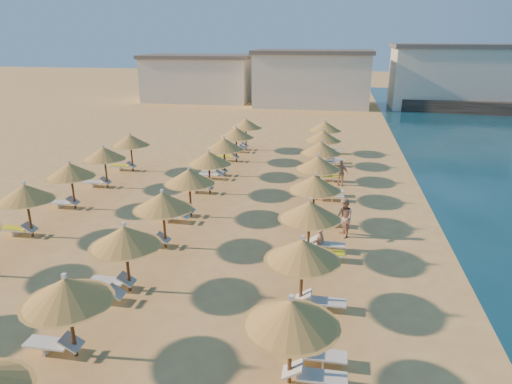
% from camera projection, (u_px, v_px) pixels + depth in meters
% --- Properties ---
extents(ground, '(220.00, 220.00, 0.00)m').
position_uv_depth(ground, '(229.00, 246.00, 20.86)').
color(ground, '#E1B563').
rests_on(ground, ground).
extents(hotel_blocks, '(50.08, 10.66, 8.10)m').
position_uv_depth(hotel_blocks, '(325.00, 77.00, 61.79)').
color(hotel_blocks, silver).
rests_on(hotel_blocks, ground).
extents(parasol_row_east, '(2.66, 36.59, 2.77)m').
position_uv_depth(parasol_row_east, '(312.00, 196.00, 20.75)').
color(parasol_row_east, brown).
rests_on(parasol_row_east, ground).
extents(parasol_row_west, '(2.66, 36.59, 2.77)m').
position_uv_depth(parasol_row_west, '(177.00, 189.00, 21.81)').
color(parasol_row_west, brown).
rests_on(parasol_row_west, ground).
extents(parasol_row_inland, '(2.66, 21.51, 2.77)m').
position_uv_depth(parasol_row_inland, '(50.00, 181.00, 22.92)').
color(parasol_row_inland, brown).
rests_on(parasol_row_inland, ground).
extents(loungers, '(16.33, 34.49, 0.66)m').
position_uv_depth(loungers, '(205.00, 227.00, 22.09)').
color(loungers, white).
rests_on(loungers, ground).
extents(beachgoer_c, '(1.04, 0.70, 1.64)m').
position_uv_depth(beachgoer_c, '(341.00, 173.00, 29.08)').
color(beachgoer_c, tan).
rests_on(beachgoer_c, ground).
extents(beachgoer_a, '(0.59, 0.69, 1.60)m').
position_uv_depth(beachgoer_a, '(320.00, 233.00, 20.26)').
color(beachgoer_a, tan).
rests_on(beachgoer_a, ground).
extents(beachgoer_b, '(1.00, 1.12, 1.91)m').
position_uv_depth(beachgoer_b, '(344.00, 218.00, 21.56)').
color(beachgoer_b, tan).
rests_on(beachgoer_b, ground).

